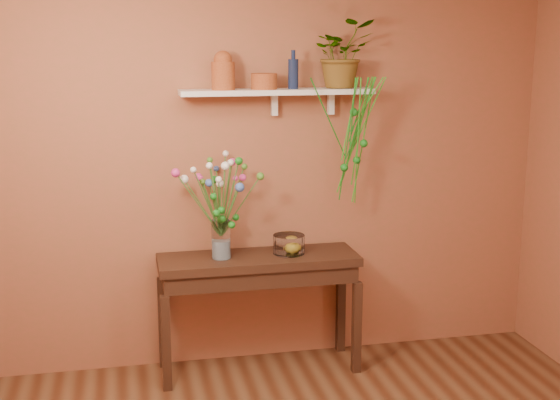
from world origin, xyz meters
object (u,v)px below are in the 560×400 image
glass_vase (221,242)px  bouquet (219,186)px  blue_bottle (293,73)px  sideboard (258,273)px  terracotta_jug (223,71)px  glass_bowl (289,245)px  spider_plant (342,54)px

glass_vase → bouquet: bearing=-113.8°
blue_bottle → glass_vase: 1.22m
sideboard → glass_vase: size_ratio=5.18×
blue_bottle → terracotta_jug: bearing=179.6°
sideboard → bouquet: 0.67m
sideboard → glass_bowl: size_ratio=6.26×
sideboard → terracotta_jug: bearing=157.7°
blue_bottle → bouquet: 0.90m
glass_vase → blue_bottle: bearing=9.7°
bouquet → sideboard: bearing=4.7°
glass_vase → glass_bowl: glass_vase is taller
glass_vase → bouquet: 0.38m
terracotta_jug → blue_bottle: size_ratio=0.99×
bouquet → glass_vase: bearing=66.2°
glass_bowl → bouquet: bearing=-176.1°
bouquet → glass_bowl: 0.65m
spider_plant → bouquet: bearing=-169.9°
sideboard → blue_bottle: size_ratio=5.31×
glass_bowl → sideboard: bearing=-177.0°
blue_bottle → spider_plant: (0.35, 0.05, 0.12)m
terracotta_jug → glass_vase: terracotta_jug is taller
terracotta_jug → glass_vase: (-0.04, -0.09, -1.12)m
glass_vase → bouquet: (-0.01, -0.02, 0.38)m
terracotta_jug → bouquet: 0.75m
sideboard → glass_bowl: glass_bowl is taller
blue_bottle → glass_vase: blue_bottle is taller
glass_vase → bouquet: size_ratio=0.44×
spider_plant → glass_bowl: spider_plant is taller
sideboard → terracotta_jug: terracotta_jug is taller
glass_bowl → blue_bottle: bearing=59.2°
sideboard → glass_vase: glass_vase is taller
glass_vase → spider_plant: bearing=9.1°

